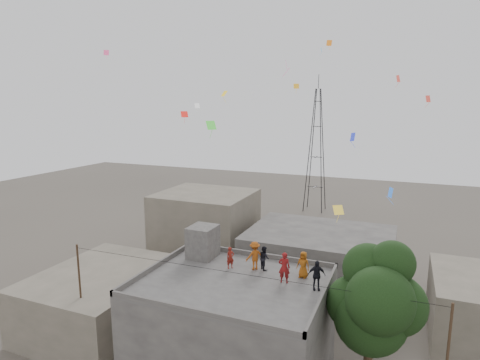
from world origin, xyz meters
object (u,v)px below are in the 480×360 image
object	(u,v)px
stair_head_box	(203,242)
transmission_tower	(316,150)
person_red_adult	(284,267)
tree	(375,301)
person_dark_adult	(316,275)

from	to	relation	value
stair_head_box	transmission_tower	size ratio (longest dim) A/B	0.10
transmission_tower	person_red_adult	world-z (taller)	transmission_tower
tree	person_red_adult	bearing A→B (deg)	175.93
tree	person_red_adult	xyz separation A→B (m)	(-4.75, 0.34, 0.86)
stair_head_box	transmission_tower	bearing A→B (deg)	91.23
tree	transmission_tower	bearing A→B (deg)	106.09
stair_head_box	tree	xyz separation A→B (m)	(10.57, -2.00, -1.00)
person_red_adult	tree	bearing A→B (deg)	166.33
stair_head_box	person_red_adult	distance (m)	6.05
transmission_tower	person_dark_adult	distance (m)	40.20
tree	person_dark_adult	size ratio (longest dim) A/B	5.73
transmission_tower	stair_head_box	bearing A→B (deg)	-88.77
person_red_adult	person_dark_adult	xyz separation A→B (m)	(1.79, -0.19, -0.06)
stair_head_box	tree	size ratio (longest dim) A/B	0.22
stair_head_box	transmission_tower	world-z (taller)	transmission_tower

